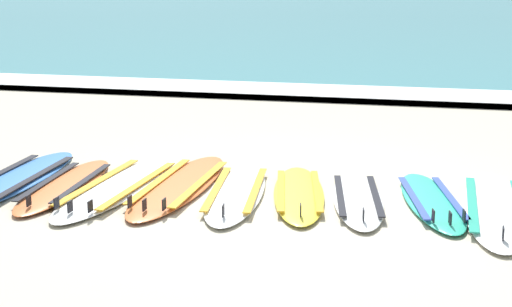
% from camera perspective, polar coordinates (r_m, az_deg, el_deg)
% --- Properties ---
extents(ground_plane, '(80.00, 80.00, 0.00)m').
position_cam_1_polar(ground_plane, '(7.82, 2.20, -3.42)').
color(ground_plane, '#B7AD93').
extents(sea, '(80.00, 60.00, 0.10)m').
position_cam_1_polar(sea, '(42.97, 11.04, 10.74)').
color(sea, teal).
rests_on(sea, ground).
extents(wave_foam_strip, '(80.00, 1.35, 0.11)m').
position_cam_1_polar(wave_foam_strip, '(13.82, 6.93, 4.41)').
color(wave_foam_strip, white).
rests_on(wave_foam_strip, ground).
extents(surfboard_0, '(0.66, 2.50, 0.18)m').
position_cam_1_polar(surfboard_0, '(8.80, -17.35, -1.82)').
color(surfboard_0, '#3875CC').
rests_on(surfboard_0, ground).
extents(surfboard_1, '(0.63, 2.16, 0.18)m').
position_cam_1_polar(surfboard_1, '(8.43, -13.97, -2.29)').
color(surfboard_1, orange).
rests_on(surfboard_1, ground).
extents(surfboard_2, '(0.80, 2.62, 0.18)m').
position_cam_1_polar(surfboard_2, '(8.27, -10.18, -2.40)').
color(surfboard_2, white).
rests_on(surfboard_2, ground).
extents(surfboard_3, '(0.68, 2.54, 0.18)m').
position_cam_1_polar(surfboard_3, '(8.22, -5.70, -2.35)').
color(surfboard_3, orange).
rests_on(surfboard_3, ground).
extents(surfboard_4, '(0.81, 2.30, 0.18)m').
position_cam_1_polar(surfboard_4, '(7.94, -1.49, -2.87)').
color(surfboard_4, white).
rests_on(surfboard_4, ground).
extents(surfboard_5, '(0.89, 2.11, 0.18)m').
position_cam_1_polar(surfboard_5, '(7.90, 3.19, -2.98)').
color(surfboard_5, yellow).
rests_on(surfboard_5, ground).
extents(surfboard_6, '(0.80, 2.02, 0.18)m').
position_cam_1_polar(surfboard_6, '(7.79, 7.54, -3.33)').
color(surfboard_6, white).
rests_on(surfboard_6, ground).
extents(surfboard_7, '(0.90, 2.07, 0.18)m').
position_cam_1_polar(surfboard_7, '(7.84, 12.89, -3.44)').
color(surfboard_7, '#2DB793').
rests_on(surfboard_7, ground).
extents(surfboard_8, '(0.69, 2.53, 0.18)m').
position_cam_1_polar(surfboard_8, '(7.78, 17.38, -3.88)').
color(surfboard_8, white).
rests_on(surfboard_8, ground).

